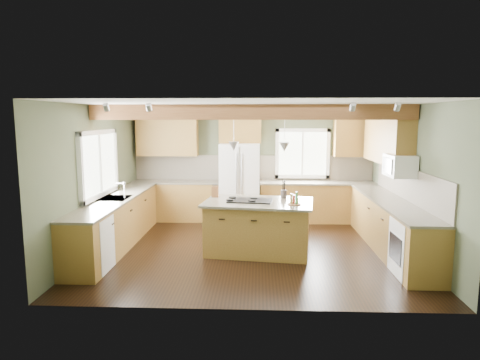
{
  "coord_description": "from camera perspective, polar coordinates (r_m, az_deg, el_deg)",
  "views": [
    {
      "loc": [
        0.12,
        -7.54,
        2.37
      ],
      "look_at": [
        -0.22,
        0.3,
        1.23
      ],
      "focal_mm": 32.0,
      "sensor_mm": 36.0,
      "label": 1
    }
  ],
  "objects": [
    {
      "name": "wall_back",
      "position": [
        10.1,
        1.77,
        2.18
      ],
      "size": [
        5.6,
        0.0,
        5.6
      ],
      "primitive_type": "plane",
      "rotation": [
        1.57,
        0.0,
        0.0
      ],
      "color": "#485139",
      "rests_on": "ground"
    },
    {
      "name": "ceiling",
      "position": [
        7.55,
        1.56,
        10.0
      ],
      "size": [
        5.6,
        5.6,
        0.0
      ],
      "primitive_type": "plane",
      "rotation": [
        3.14,
        0.0,
        0.0
      ],
      "color": "silver",
      "rests_on": "wall_back"
    },
    {
      "name": "ceiling_beam",
      "position": [
        7.4,
        1.54,
        9.03
      ],
      "size": [
        5.55,
        0.26,
        0.26
      ],
      "primitive_type": "cube",
      "color": "brown",
      "rests_on": "ceiling"
    },
    {
      "name": "upper_cab_right",
      "position": [
        8.82,
        19.03,
        5.08
      ],
      "size": [
        0.35,
        2.2,
        0.9
      ],
      "primitive_type": "cube",
      "color": "brown",
      "rests_on": "wall_right"
    },
    {
      "name": "backsplash_right",
      "position": [
        8.13,
        21.56,
        -0.52
      ],
      "size": [
        0.03,
        3.7,
        0.58
      ],
      "primitive_type": "cube",
      "color": "brown",
      "rests_on": "wall_right"
    },
    {
      "name": "counter_left",
      "position": [
        8.17,
        -16.32,
        -2.44
      ],
      "size": [
        0.64,
        3.74,
        0.04
      ],
      "primitive_type": "cube",
      "color": "#4B4437",
      "rests_on": "base_cab_left"
    },
    {
      "name": "base_cab_right",
      "position": [
        8.19,
        19.38,
        -5.85
      ],
      "size": [
        0.6,
        3.7,
        0.88
      ],
      "primitive_type": "cube",
      "color": "brown",
      "rests_on": "floor"
    },
    {
      "name": "faucet",
      "position": [
        8.09,
        -15.15,
        -1.42
      ],
      "size": [
        0.02,
        0.02,
        0.28
      ],
      "primitive_type": "cylinder",
      "color": "#B2B2B7",
      "rests_on": "sink"
    },
    {
      "name": "counter_right",
      "position": [
        8.09,
        19.53,
        -2.69
      ],
      "size": [
        0.64,
        3.74,
        0.04
      ],
      "primitive_type": "cube",
      "color": "#4B4437",
      "rests_on": "base_cab_right"
    },
    {
      "name": "island",
      "position": [
        7.64,
        2.45,
        -6.37
      ],
      "size": [
        1.89,
        1.3,
        0.88
      ],
      "primitive_type": "cube",
      "rotation": [
        0.0,
        0.0,
        -0.13
      ],
      "color": "olive",
      "rests_on": "floor"
    },
    {
      "name": "sink",
      "position": [
        8.17,
        -16.32,
        -2.41
      ],
      "size": [
        0.5,
        0.65,
        0.03
      ],
      "primitive_type": "cube",
      "color": "#262628",
      "rests_on": "counter_left"
    },
    {
      "name": "island_top",
      "position": [
        7.54,
        2.47,
        -2.99
      ],
      "size": [
        2.02,
        1.43,
        0.04
      ],
      "primitive_type": "cube",
      "rotation": [
        0.0,
        0.0,
        -0.13
      ],
      "color": "#4B4437",
      "rests_on": "island"
    },
    {
      "name": "floor",
      "position": [
        7.91,
        1.49,
        -9.18
      ],
      "size": [
        5.6,
        5.6,
        0.0
      ],
      "primitive_type": "plane",
      "color": "black",
      "rests_on": "ground"
    },
    {
      "name": "window_left",
      "position": [
        8.17,
        -18.36,
        2.08
      ],
      "size": [
        0.04,
        1.6,
        1.05
      ],
      "primitive_type": "cube",
      "color": "white",
      "rests_on": "wall_left"
    },
    {
      "name": "counter_back_left",
      "position": [
        10.04,
        -8.54,
        -0.25
      ],
      "size": [
        2.06,
        0.64,
        0.04
      ],
      "primitive_type": "cube",
      "color": "#4B4437",
      "rests_on": "base_cab_back_left"
    },
    {
      "name": "window_back",
      "position": [
        10.11,
        8.31,
        3.53
      ],
      "size": [
        1.1,
        0.04,
        1.0
      ],
      "primitive_type": "cube",
      "color": "white",
      "rests_on": "wall_back"
    },
    {
      "name": "upper_cab_back_left",
      "position": [
        10.1,
        -9.65,
        5.77
      ],
      "size": [
        1.4,
        0.35,
        0.9
      ],
      "primitive_type": "cube",
      "color": "brown",
      "rests_on": "wall_back"
    },
    {
      "name": "soffit_trim",
      "position": [
        9.95,
        1.79,
        9.24
      ],
      "size": [
        5.55,
        0.2,
        0.1
      ],
      "primitive_type": "cube",
      "color": "brown",
      "rests_on": "ceiling"
    },
    {
      "name": "pendant_right",
      "position": [
        7.37,
        5.93,
        4.4
      ],
      "size": [
        0.18,
        0.18,
        0.16
      ],
      "primitive_type": "cone",
      "rotation": [
        3.14,
        0.0,
        0.0
      ],
      "color": "#B2B2B7",
      "rests_on": "ceiling"
    },
    {
      "name": "wall_left",
      "position": [
        8.16,
        -18.54,
        0.3
      ],
      "size": [
        0.0,
        5.0,
        5.0
      ],
      "primitive_type": "plane",
      "rotation": [
        1.57,
        0.0,
        1.57
      ],
      "color": "#485139",
      "rests_on": "ground"
    },
    {
      "name": "upper_cab_back_corner",
      "position": [
        10.12,
        14.98,
        5.61
      ],
      "size": [
        0.9,
        0.35,
        0.9
      ],
      "primitive_type": "cube",
      "color": "brown",
      "rests_on": "wall_back"
    },
    {
      "name": "counter_back_right",
      "position": [
        9.95,
        10.35,
        -0.37
      ],
      "size": [
        2.66,
        0.64,
        0.04
      ],
      "primitive_type": "cube",
      "color": "#4B4437",
      "rests_on": "base_cab_back_right"
    },
    {
      "name": "upper_cab_over_fridge",
      "position": [
        9.88,
        0.02,
        6.99
      ],
      "size": [
        0.96,
        0.35,
        0.7
      ],
      "primitive_type": "cube",
      "color": "brown",
      "rests_on": "wall_back"
    },
    {
      "name": "base_cab_left",
      "position": [
        8.26,
        -16.19,
        -5.58
      ],
      "size": [
        0.6,
        3.7,
        0.88
      ],
      "primitive_type": "cube",
      "color": "brown",
      "rests_on": "floor"
    },
    {
      "name": "bottle_tray",
      "position": [
        7.27,
        7.24,
        -2.47
      ],
      "size": [
        0.3,
        0.3,
        0.21
      ],
      "primitive_type": null,
      "rotation": [
        0.0,
        0.0,
        -0.41
      ],
      "color": "brown",
      "rests_on": "island_top"
    },
    {
      "name": "cooktop",
      "position": [
        7.56,
        1.37,
        -2.73
      ],
      "size": [
        0.82,
        0.61,
        0.02
      ],
      "primitive_type": "cube",
      "rotation": [
        0.0,
        0.0,
        -0.13
      ],
      "color": "black",
      "rests_on": "island_top"
    },
    {
      "name": "base_cab_back_left",
      "position": [
        10.12,
        -8.48,
        -2.82
      ],
      "size": [
        2.02,
        0.6,
        0.88
      ],
      "primitive_type": "cube",
      "color": "brown",
      "rests_on": "floor"
    },
    {
      "name": "oven",
      "position": [
        7.0,
        22.38,
        -8.47
      ],
      "size": [
        0.6,
        0.72,
        0.84
      ],
      "primitive_type": "cube",
      "color": "white",
      "rests_on": "floor"
    },
    {
      "name": "base_cab_back_right",
      "position": [
        10.03,
        10.28,
        -2.97
      ],
      "size": [
        2.62,
        0.6,
        0.88
      ],
      "primitive_type": "cube",
      "color": "brown",
      "rests_on": "floor"
    },
    {
      "name": "backsplash_back",
      "position": [
        10.1,
        1.76,
        1.66
      ],
      "size": [
        5.58,
        0.03,
        0.58
      ],
      "primitive_type": "cube",
      "color": "brown",
      "rests_on": "wall_back"
    },
    {
      "name": "pendant_left",
      "position": [
        7.48,
        -0.84,
        4.51
      ],
      "size": [
        0.18,
        0.18,
        0.16
      ],
      "primitive_type": "cone",
      "rotation": [
        3.14,
        0.0,
        0.0
      ],
      "color": "#B2B2B7",
      "rests_on": "ceiling"
    },
    {
      "name": "knife_block",
      "position": [
        7.91,
        -3.33,
        -1.57
      ],
      "size": [
        0.13,
        0.1,
        0.2
      ],
      "primitive_type": "cube",
      "rotation": [
        0.0,
        0.0,
        -0.08
      ],
      "color": "brown",
      "rests_on": "island_top"
    },
    {
      "name": "wall_right",
      "position": [
        8.08,
        21.81,
        0.05
      ],
      "size": [
        0.0,
        5.0,
        5.0
      ],
      "primitive_type": "plane",
      "rotation": [
        1.57,
        0.0,
        -1.57
      ],
      "color": "#485139",
      "rests_on": "ground"
    },
    {
      "name": "utensil_crock",
      "position": [
        7.86,
        5.85,
        -1.86
      ],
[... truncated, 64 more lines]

